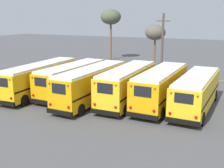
# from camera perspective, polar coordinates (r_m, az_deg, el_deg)

# --- Properties ---
(ground_plane) EXTENTS (160.00, 160.00, 0.00)m
(ground_plane) POSITION_cam_1_polar(r_m,az_deg,el_deg) (26.76, -0.32, -3.60)
(ground_plane) COLOR #4C4C4F
(school_bus_0) EXTENTS (2.61, 10.87, 3.17)m
(school_bus_0) POSITION_cam_1_polar(r_m,az_deg,el_deg) (29.91, -14.24, 1.27)
(school_bus_0) COLOR yellow
(school_bus_0) RESTS_ON ground
(school_bus_1) EXTENTS (2.96, 10.07, 3.10)m
(school_bus_1) POSITION_cam_1_polar(r_m,az_deg,el_deg) (29.15, -7.97, 1.13)
(school_bus_1) COLOR #E5A00C
(school_bus_1) RESTS_ON ground
(school_bus_2) EXTENTS (2.85, 10.56, 3.27)m
(school_bus_2) POSITION_cam_1_polar(r_m,az_deg,el_deg) (26.37, -3.98, 0.12)
(school_bus_2) COLOR #E5A00C
(school_bus_2) RESTS_ON ground
(school_bus_3) EXTENTS (2.64, 9.93, 3.30)m
(school_bus_3) POSITION_cam_1_polar(r_m,az_deg,el_deg) (26.21, 3.24, 0.05)
(school_bus_3) COLOR yellow
(school_bus_3) RESTS_ON ground
(school_bus_4) EXTENTS (2.94, 9.99, 3.27)m
(school_bus_4) POSITION_cam_1_polar(r_m,az_deg,el_deg) (25.63, 9.96, -0.45)
(school_bus_4) COLOR #E5A00C
(school_bus_4) RESTS_ON ground
(school_bus_5) EXTENTS (3.02, 10.01, 3.04)m
(school_bus_5) POSITION_cam_1_polar(r_m,az_deg,el_deg) (25.19, 16.79, -1.35)
(school_bus_5) COLOR yellow
(school_bus_5) RESTS_ON ground
(utility_pole) EXTENTS (1.80, 0.30, 8.30)m
(utility_pole) POSITION_cam_1_polar(r_m,az_deg,el_deg) (38.71, 10.19, 8.04)
(utility_pole) COLOR brown
(utility_pole) RESTS_ON ground
(bare_tree_0) EXTENTS (3.68, 3.68, 9.19)m
(bare_tree_0) POSITION_cam_1_polar(r_m,az_deg,el_deg) (51.85, -0.25, 13.40)
(bare_tree_0) COLOR brown
(bare_tree_0) RESTS_ON ground
(bare_tree_1) EXTENTS (3.07, 3.07, 6.69)m
(bare_tree_1) POSITION_cam_1_polar(r_m,az_deg,el_deg) (43.44, 8.78, 10.26)
(bare_tree_1) COLOR brown
(bare_tree_1) RESTS_ON ground
(fence_line) EXTENTS (23.47, 0.06, 1.42)m
(fence_line) POSITION_cam_1_polar(r_m,az_deg,el_deg) (33.07, 4.89, 1.49)
(fence_line) COLOR #939399
(fence_line) RESTS_ON ground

